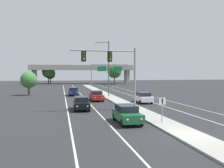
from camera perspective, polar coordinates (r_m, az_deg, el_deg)
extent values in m
plane|color=#28282B|center=(18.09, 17.77, -11.67)|extent=(260.00, 260.00, 0.00)
cube|color=#9E9B93|center=(34.62, 2.85, -4.62)|extent=(2.40, 110.00, 0.15)
cube|color=silver|center=(40.66, -6.11, -3.66)|extent=(0.14, 100.00, 0.01)
cube|color=silver|center=(42.63, 6.59, -3.37)|extent=(0.14, 100.00, 0.01)
cube|color=silver|center=(40.47, -10.77, -3.72)|extent=(0.14, 100.00, 0.01)
cube|color=silver|center=(43.78, 10.70, -3.24)|extent=(0.14, 100.00, 0.01)
cylinder|color=gray|center=(28.85, 5.36, 1.25)|extent=(0.24, 0.24, 7.20)
cylinder|color=gray|center=(28.08, -2.02, 7.77)|extent=(7.51, 0.16, 0.16)
cube|color=black|center=(28.20, -0.52, 6.42)|extent=(0.56, 0.06, 1.20)
cube|color=#38330F|center=(28.16, -0.51, 6.42)|extent=(0.32, 0.32, 1.00)
sphere|color=#282828|center=(28.02, -0.44, 7.10)|extent=(0.22, 0.22, 0.22)
sphere|color=#282828|center=(28.00, -0.44, 6.45)|extent=(0.22, 0.22, 0.22)
sphere|color=green|center=(27.98, -0.44, 5.79)|extent=(0.22, 0.22, 0.22)
cube|color=black|center=(27.77, -6.65, 6.46)|extent=(0.56, 0.06, 1.20)
cube|color=#38330F|center=(27.73, -6.64, 6.47)|extent=(0.32, 0.32, 1.00)
sphere|color=#282828|center=(27.59, -6.61, 7.15)|extent=(0.22, 0.22, 0.22)
sphere|color=#282828|center=(27.56, -6.61, 6.49)|extent=(0.22, 0.22, 0.22)
sphere|color=green|center=(27.54, -6.61, 5.83)|extent=(0.22, 0.22, 0.22)
cube|color=white|center=(27.89, -3.54, 6.66)|extent=(0.70, 0.04, 0.70)
cylinder|color=gray|center=(21.55, 11.63, -5.91)|extent=(0.08, 0.08, 2.20)
cube|color=white|center=(21.43, 11.68, -3.94)|extent=(0.60, 0.03, 0.60)
cube|color=black|center=(21.41, 11.70, -3.94)|extent=(0.12, 0.01, 0.44)
cylinder|color=#4C4C51|center=(44.40, -0.76, 3.53)|extent=(0.20, 0.20, 10.00)
cylinder|color=#4C4C51|center=(44.54, -2.17, 9.72)|extent=(2.20, 0.12, 0.12)
cube|color=#B7B7B2|center=(44.35, -3.59, 9.56)|extent=(0.56, 0.28, 0.20)
cube|color=#195633|center=(21.68, 3.52, -7.36)|extent=(1.83, 4.41, 0.70)
cube|color=black|center=(21.79, 3.37, -5.64)|extent=(1.60, 2.39, 0.56)
sphere|color=#EAE5C6|center=(19.79, 6.87, -8.19)|extent=(0.18, 0.18, 0.18)
sphere|color=#EAE5C6|center=(19.45, 3.63, -8.37)|extent=(0.18, 0.18, 0.18)
cylinder|color=black|center=(20.57, 6.84, -8.91)|extent=(0.22, 0.64, 0.64)
cylinder|color=black|center=(20.12, 2.47, -9.16)|extent=(0.22, 0.64, 0.64)
cylinder|color=black|center=(23.38, 4.42, -7.51)|extent=(0.22, 0.64, 0.64)
cylinder|color=black|center=(22.98, 0.56, -7.68)|extent=(0.22, 0.64, 0.64)
cube|color=black|center=(29.45, -7.19, -4.74)|extent=(1.92, 4.45, 0.70)
cube|color=black|center=(29.59, -7.22, -3.48)|extent=(1.65, 2.42, 0.56)
sphere|color=#EAE5C6|center=(27.32, -5.73, -5.20)|extent=(0.18, 0.18, 0.18)
sphere|color=#EAE5C6|center=(27.26, -8.16, -5.23)|extent=(0.18, 0.18, 0.18)
cylinder|color=black|center=(28.07, -5.38, -5.81)|extent=(0.24, 0.65, 0.64)
cylinder|color=black|center=(27.98, -8.66, -5.86)|extent=(0.24, 0.65, 0.64)
cylinder|color=black|center=(31.03, -5.85, -5.01)|extent=(0.24, 0.65, 0.64)
cylinder|color=black|center=(30.95, -8.81, -5.05)|extent=(0.24, 0.65, 0.64)
cube|color=maroon|center=(38.76, -3.65, -2.96)|extent=(1.80, 4.40, 0.70)
cube|color=black|center=(38.93, -3.70, -2.01)|extent=(1.58, 2.38, 0.56)
sphere|color=#EAE5C6|center=(36.70, -2.27, -3.19)|extent=(0.18, 0.18, 0.18)
sphere|color=#EAE5C6|center=(36.53, -4.05, -3.23)|extent=(0.18, 0.18, 0.18)
cylinder|color=black|center=(37.45, -2.10, -3.69)|extent=(0.22, 0.64, 0.64)
cylinder|color=black|center=(37.21, -4.54, -3.74)|extent=(0.22, 0.64, 0.64)
cylinder|color=black|center=(40.39, -2.82, -3.24)|extent=(0.22, 0.64, 0.64)
cylinder|color=black|center=(40.18, -5.08, -3.27)|extent=(0.22, 0.64, 0.64)
cube|color=#141E4C|center=(48.27, -9.01, -1.90)|extent=(1.85, 4.42, 0.70)
cube|color=black|center=(48.44, -9.02, -1.13)|extent=(1.61, 2.39, 0.56)
sphere|color=#EAE5C6|center=(46.12, -8.19, -2.04)|extent=(0.18, 0.18, 0.18)
sphere|color=#EAE5C6|center=(46.07, -9.62, -2.05)|extent=(0.18, 0.18, 0.18)
cylinder|color=black|center=(46.84, -7.96, -2.45)|extent=(0.23, 0.64, 0.64)
cylinder|color=black|center=(46.78, -9.92, -2.47)|extent=(0.23, 0.64, 0.64)
cylinder|color=black|center=(49.83, -8.15, -2.15)|extent=(0.23, 0.64, 0.64)
cylinder|color=black|center=(49.77, -9.99, -2.17)|extent=(0.23, 0.64, 0.64)
cube|color=silver|center=(36.45, 7.22, -3.33)|extent=(1.85, 4.42, 0.70)
cube|color=black|center=(36.19, 7.34, -2.37)|extent=(1.61, 2.39, 0.56)
sphere|color=#EAE5C6|center=(38.34, 5.37, -2.95)|extent=(0.18, 0.18, 0.18)
sphere|color=#EAE5C6|center=(38.69, 7.01, -2.91)|extent=(0.18, 0.18, 0.18)
cylinder|color=black|center=(37.67, 5.34, -3.67)|extent=(0.23, 0.64, 0.64)
cylinder|color=black|center=(38.16, 7.65, -3.60)|extent=(0.23, 0.64, 0.64)
cylinder|color=black|center=(34.83, 6.75, -4.18)|extent=(0.23, 0.64, 0.64)
cylinder|color=black|center=(35.35, 9.22, -4.10)|extent=(0.23, 0.64, 0.64)
cylinder|color=gray|center=(85.39, -4.83, 2.13)|extent=(0.28, 0.28, 7.50)
cylinder|color=gray|center=(87.93, 3.62, 2.15)|extent=(0.28, 0.28, 7.50)
cube|color=gray|center=(86.47, -0.54, 4.36)|extent=(13.00, 0.36, 0.70)
cube|color=#0F6033|center=(85.73, -2.40, 3.58)|extent=(3.20, 0.08, 1.70)
cube|color=#0F6033|center=(86.85, 1.34, 3.56)|extent=(3.20, 0.08, 1.70)
cube|color=gray|center=(102.29, -6.95, 3.57)|extent=(42.40, 6.40, 1.10)
cube|color=gray|center=(99.32, -6.81, 4.17)|extent=(42.40, 0.36, 0.90)
cube|color=gray|center=(102.45, -17.71, 1.57)|extent=(1.80, 2.40, 5.65)
cube|color=gray|center=(105.66, 3.49, 1.72)|extent=(1.80, 2.40, 5.65)
cylinder|color=#4C3823|center=(105.56, -14.23, 0.74)|extent=(0.36, 0.36, 2.32)
sphere|color=#235623|center=(105.51, -14.25, 2.29)|extent=(4.24, 4.24, 4.24)
cylinder|color=#4C3823|center=(104.73, -14.63, 0.87)|extent=(0.36, 0.36, 2.88)
sphere|color=#387533|center=(104.69, -14.65, 2.81)|extent=(5.26, 5.26, 5.26)
cylinder|color=#4C3823|center=(50.73, -18.86, -1.54)|extent=(0.36, 0.36, 1.77)
sphere|color=#387533|center=(50.62, -18.89, 0.92)|extent=(3.24, 3.24, 3.24)
cylinder|color=#4C3823|center=(94.04, 0.58, 0.80)|extent=(0.36, 0.36, 2.97)
sphere|color=#2D6B2D|center=(94.00, 0.58, 3.03)|extent=(5.44, 5.44, 5.44)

